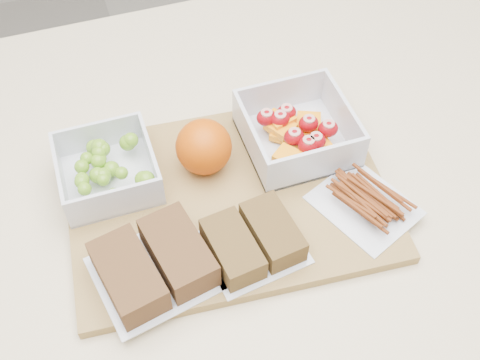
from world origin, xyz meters
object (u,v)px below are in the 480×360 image
(cutting_board, at_px, (228,199))
(orange, at_px, (204,147))
(sandwich_bag_center, at_px, (253,241))
(fruit_container, at_px, (297,132))
(pretzel_bag, at_px, (366,200))
(sandwich_bag_left, at_px, (154,264))
(grape_container, at_px, (108,169))

(cutting_board, relative_size, orange, 5.52)
(cutting_board, xyz_separation_m, sandwich_bag_center, (0.00, -0.09, 0.03))
(fruit_container, bearing_deg, pretzel_bag, -71.14)
(sandwich_bag_left, height_order, pretzel_bag, sandwich_bag_left)
(sandwich_bag_left, relative_size, pretzel_bag, 1.04)
(orange, bearing_deg, grape_container, 172.99)
(grape_container, distance_m, pretzel_bag, 0.34)
(grape_container, bearing_deg, sandwich_bag_left, -81.55)
(fruit_container, distance_m, orange, 0.13)
(sandwich_bag_left, distance_m, sandwich_bag_center, 0.12)
(cutting_board, relative_size, sandwich_bag_center, 3.19)
(cutting_board, bearing_deg, sandwich_bag_left, -139.97)
(fruit_container, relative_size, sandwich_bag_left, 0.89)
(cutting_board, relative_size, pretzel_bag, 2.70)
(grape_container, distance_m, orange, 0.13)
(cutting_board, distance_m, pretzel_bag, 0.18)
(fruit_container, bearing_deg, sandwich_bag_left, -149.42)
(grape_container, height_order, sandwich_bag_left, grape_container)
(sandwich_bag_left, bearing_deg, orange, 53.94)
(cutting_board, height_order, pretzel_bag, pretzel_bag)
(cutting_board, distance_m, grape_container, 0.16)
(pretzel_bag, bearing_deg, orange, 143.21)
(fruit_container, xyz_separation_m, pretzel_bag, (0.04, -0.13, -0.01))
(sandwich_bag_center, distance_m, pretzel_bag, 0.16)
(cutting_board, bearing_deg, sandwich_bag_center, -82.88)
(orange, distance_m, pretzel_bag, 0.22)
(orange, height_order, sandwich_bag_left, orange)
(cutting_board, bearing_deg, grape_container, 156.86)
(grape_container, xyz_separation_m, sandwich_bag_left, (0.02, -0.16, -0.00))
(grape_container, height_order, orange, orange)
(fruit_container, height_order, pretzel_bag, fruit_container)
(cutting_board, bearing_deg, pretzel_bag, -19.47)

